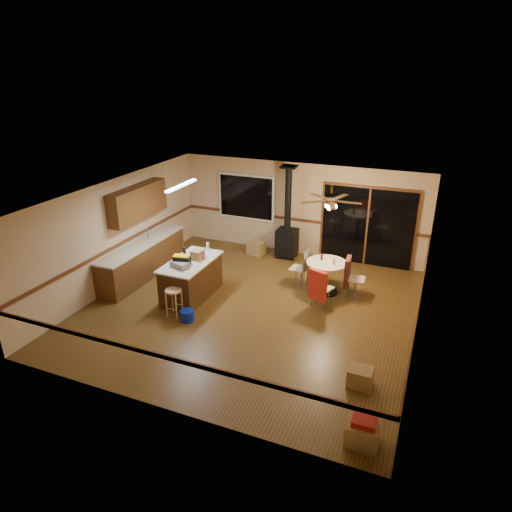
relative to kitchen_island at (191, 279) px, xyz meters
The scene contains 35 objects.
floor 1.57m from the kitchen_island, ahead, with size 7.00×7.00×0.00m, color #533817.
ceiling 2.62m from the kitchen_island, ahead, with size 7.00×7.00×0.00m, color silver.
wall_back 3.90m from the kitchen_island, 66.80° to the left, with size 7.00×7.00×0.00m, color tan.
wall_front 3.90m from the kitchen_island, 66.80° to the right, with size 7.00×7.00×0.00m, color tan.
wall_left 2.17m from the kitchen_island, behind, with size 7.00×7.00×0.00m, color tan.
wall_right 5.07m from the kitchen_island, ahead, with size 7.00×7.00×0.00m, color tan.
chair_rail 1.60m from the kitchen_island, ahead, with size 7.00×7.00×0.08m, color #562D15, non-canonical shape.
window 3.61m from the kitchen_island, 91.66° to the left, with size 1.72×0.10×1.32m, color black.
sliding_door 4.88m from the kitchen_island, 45.42° to the left, with size 2.52×0.10×2.10m, color black.
lower_cabinets 1.77m from the kitchen_island, 163.61° to the left, with size 0.60×3.00×0.86m, color #563216.
countertop 1.82m from the kitchen_island, 163.61° to the left, with size 0.64×3.04×0.04m, color beige.
upper_cabinets 2.43m from the kitchen_island, 159.02° to the left, with size 0.35×2.00×0.80m, color #563216.
kitchen_island is the anchor object (origin of this frame).
wood_stove 3.33m from the kitchen_island, 66.91° to the left, with size 0.55×0.50×2.52m.
ceiling_fan 3.62m from the kitchen_island, 26.13° to the left, with size 0.24×0.24×0.55m.
fluorescent_strip 2.15m from the kitchen_island, 135.00° to the left, with size 0.10×1.20×0.04m, color white.
toolbox_grey 0.64m from the kitchen_island, 96.64° to the right, with size 0.41×0.23×0.13m, color slate.
toolbox_black 0.61m from the kitchen_island, 102.64° to the right, with size 0.37×0.20×0.21m, color black.
toolbox_yellow_lid 0.72m from the kitchen_island, 102.64° to the right, with size 0.36×0.19×0.03m, color gold.
box_on_island 0.59m from the kitchen_island, 66.55° to the left, with size 0.24×0.32×0.21m, color olive.
bottle_dark 0.63m from the kitchen_island, 151.27° to the left, with size 0.08×0.08×0.27m, color black.
bottle_pink 0.63m from the kitchen_island, 45.91° to the left, with size 0.07×0.07×0.21m, color #D84C8C.
bottle_white 0.91m from the kitchen_island, 84.68° to the left, with size 0.07×0.07×0.20m, color white.
bar_stool 0.95m from the kitchen_island, 83.74° to the right, with size 0.35×0.35×0.63m, color tan.
blue_bucket 1.16m from the kitchen_island, 65.60° to the right, with size 0.30×0.30×0.25m, color #0C25AE.
dining_table 3.17m from the kitchen_island, 26.13° to the left, with size 0.95×0.95×0.78m.
glass_red 3.10m from the kitchen_island, 29.03° to the left, with size 0.06×0.06×0.15m, color #590C14.
glass_cream 3.33m from the kitchen_island, 23.98° to the left, with size 0.07×0.07×0.15m, color beige.
chair_left 2.69m from the kitchen_island, 33.43° to the left, with size 0.44×0.44×0.51m.
chair_near 2.93m from the kitchen_island, 10.24° to the left, with size 0.55×0.57×0.70m.
chair_right 3.65m from the kitchen_island, 23.08° to the left, with size 0.49×0.45×0.70m.
box_under_window 2.97m from the kitchen_island, 81.81° to the left, with size 0.45×0.36×0.36m, color olive.
box_corner_a 5.45m from the kitchen_island, 33.73° to the right, with size 0.47×0.39×0.36m, color olive.
box_corner_b 4.61m from the kitchen_island, 22.21° to the right, with size 0.41×0.35×0.33m, color olive.
box_small_red 5.44m from the kitchen_island, 33.73° to the right, with size 0.33×0.28×0.09m, color maroon.
Camera 1 is at (3.52, -8.24, 5.09)m, focal length 32.00 mm.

